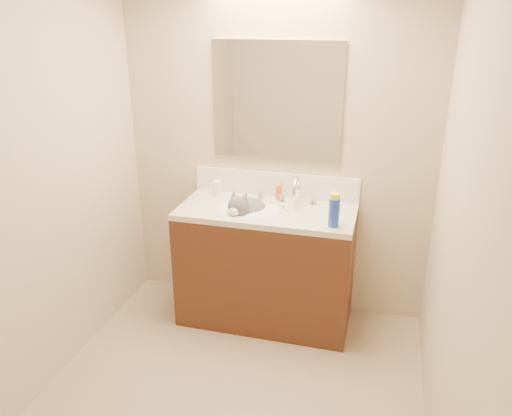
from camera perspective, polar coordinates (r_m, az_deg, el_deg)
The scene contains 17 objects.
ground at distance 3.05m, azimuth -3.70°, elevation -22.15°, with size 2.50×2.50×0.00m, color gray.
room_shell at distance 2.30m, azimuth -4.58°, elevation 5.81°, with size 2.24×2.54×2.52m.
vanity_cabinet at distance 3.57m, azimuth 1.15°, elevation -6.84°, with size 1.20×0.55×0.82m, color #422112.
counter_slab at distance 3.39m, azimuth 1.20°, elevation -0.43°, with size 1.20×0.55×0.04m, color beige.
basin at distance 3.41m, azimuth -0.89°, elevation -1.19°, with size 0.45×0.36×0.14m, color white.
faucet at distance 3.45m, azimuth 4.67°, elevation 1.74°, with size 0.28×0.20×0.21m.
cat at distance 3.42m, azimuth -1.06°, elevation -0.48°, with size 0.33×0.41×0.31m.
backsplash at distance 3.59m, azimuth 2.22°, elevation 2.71°, with size 1.20×0.02×0.18m, color white.
mirror at distance 3.45m, azimuth 2.37°, elevation 12.03°, with size 0.90×0.02×0.80m, color white.
pill_bottle at distance 3.62m, azimuth -4.43°, elevation 2.25°, with size 0.06×0.06×0.11m, color white.
pill_label at distance 3.63m, azimuth -4.42°, elevation 2.05°, with size 0.06×0.06×0.04m, color #CC5322.
silver_jar at distance 3.56m, azimuth 0.58°, elevation 1.45°, with size 0.05×0.05×0.05m, color #B7B7BC.
amber_bottle at distance 3.55m, azimuth 2.61°, elevation 1.83°, with size 0.04×0.04×0.11m, color #EE4D1C.
toothbrush at distance 3.40m, azimuth 3.23°, elevation 0.07°, with size 0.02×0.14×0.01m, color white.
toothbrush_head at distance 3.40m, azimuth 3.24°, elevation 0.12°, with size 0.02×0.03×0.02m, color #69ADE1.
spray_can at distance 3.12m, azimuth 8.90°, elevation -0.51°, with size 0.07×0.07×0.18m, color #183AAD.
spray_cap at distance 3.08m, azimuth 9.01°, elevation 1.33°, with size 0.06×0.06×0.04m, color yellow.
Camera 1 is at (0.75, -2.08, 2.10)m, focal length 35.00 mm.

